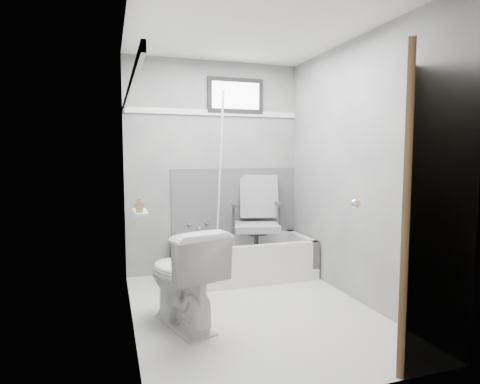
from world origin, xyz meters
name	(u,v)px	position (x,y,z in m)	size (l,w,h in m)	color
floor	(253,310)	(0.00, 0.00, 0.00)	(2.60, 2.60, 0.00)	silver
ceiling	(253,24)	(0.00, 0.00, 2.40)	(2.60, 2.60, 0.00)	silver
wall_back	(214,168)	(0.00, 1.30, 1.20)	(2.00, 0.02, 2.40)	slate
wall_front	(336,181)	(0.00, -1.30, 1.20)	(2.00, 0.02, 2.40)	slate
wall_left	(130,174)	(-1.00, 0.00, 1.20)	(0.02, 2.60, 2.40)	slate
wall_right	(355,171)	(1.00, 0.00, 1.20)	(0.02, 2.60, 2.40)	slate
bathtub	(243,258)	(0.23, 0.93, 0.21)	(1.50, 0.70, 0.42)	silver
office_chair	(256,220)	(0.40, 0.98, 0.62)	(0.58, 0.58, 1.00)	slate
toilet	(183,277)	(-0.62, -0.12, 0.39)	(0.44, 0.79, 0.77)	white
door	(473,210)	(0.98, -1.28, 1.00)	(0.78, 0.78, 2.00)	brown
window	(235,96)	(0.25, 1.29, 2.02)	(0.66, 0.04, 0.40)	black
backerboard	(235,201)	(0.25, 1.29, 0.80)	(1.50, 0.02, 0.78)	#4C4C4F
trim_back	(214,113)	(0.00, 1.29, 1.82)	(2.00, 0.02, 0.06)	white
trim_left	(129,91)	(-0.99, 0.00, 1.82)	(0.02, 2.60, 0.06)	white
pole	(220,182)	(0.00, 1.06, 1.05)	(0.02, 0.02, 1.95)	silver
shelf	(140,212)	(-0.93, -0.02, 0.90)	(0.10, 0.32, 0.03)	white
soap_bottle_a	(139,205)	(-0.94, -0.10, 0.97)	(0.05, 0.05, 0.11)	#9B7D4D
soap_bottle_b	(138,204)	(-0.94, 0.04, 0.96)	(0.06, 0.06, 0.08)	slate
faucet	(198,225)	(-0.20, 1.27, 0.55)	(0.26, 0.10, 0.16)	silver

